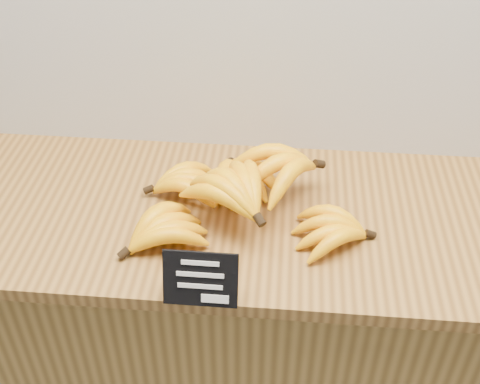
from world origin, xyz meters
name	(u,v)px	position (x,y,z in m)	size (l,w,h in m)	color
counter	(242,348)	(0.12, 2.75, 0.45)	(1.43, 0.50, 0.90)	olive
counter_top	(242,215)	(0.12, 2.75, 0.92)	(1.54, 0.54, 0.03)	olive
chalkboard_sign	(200,280)	(0.07, 2.49, 0.98)	(0.14, 0.01, 0.11)	black
banana_pile	(236,194)	(0.11, 2.74, 0.98)	(0.54, 0.35, 0.12)	#FFB70A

